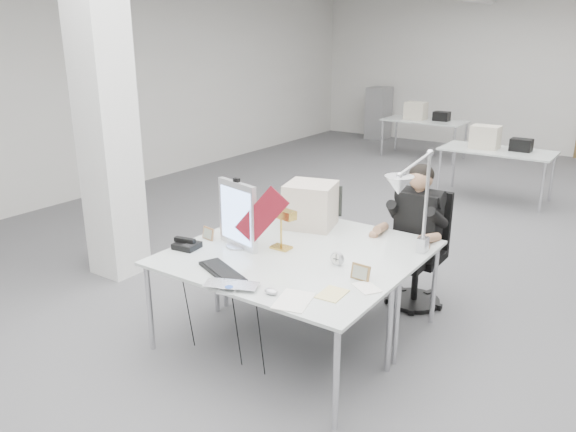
{
  "coord_description": "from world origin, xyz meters",
  "views": [
    {
      "loc": [
        2.29,
        -5.52,
        2.42
      ],
      "look_at": [
        -0.14,
        -2.0,
        1.01
      ],
      "focal_mm": 35.0,
      "sensor_mm": 36.0,
      "label": 1
    }
  ],
  "objects_px": {
    "monitor": "(238,215)",
    "desk_phone": "(187,245)",
    "beige_monitor": "(311,205)",
    "office_chair": "(417,253)",
    "seated_person": "(418,213)",
    "bankers_lamp": "(281,227)",
    "laptop": "(229,289)",
    "architect_lamp": "(414,204)",
    "desk_main": "(265,271)"
  },
  "relations": [
    {
      "from": "monitor",
      "to": "desk_phone",
      "type": "relative_size",
      "value": 2.87
    },
    {
      "from": "laptop",
      "to": "beige_monitor",
      "type": "distance_m",
      "value": 1.48
    },
    {
      "from": "desk_phone",
      "to": "architect_lamp",
      "type": "xyz_separation_m",
      "value": [
        1.6,
        0.75,
        0.44
      ]
    },
    {
      "from": "desk_main",
      "to": "laptop",
      "type": "bearing_deg",
      "value": -88.1
    },
    {
      "from": "laptop",
      "to": "bankers_lamp",
      "type": "height_order",
      "value": "bankers_lamp"
    },
    {
      "from": "office_chair",
      "to": "laptop",
      "type": "height_order",
      "value": "office_chair"
    },
    {
      "from": "bankers_lamp",
      "to": "beige_monitor",
      "type": "height_order",
      "value": "beige_monitor"
    },
    {
      "from": "bankers_lamp",
      "to": "beige_monitor",
      "type": "bearing_deg",
      "value": 110.42
    },
    {
      "from": "monitor",
      "to": "desk_phone",
      "type": "xyz_separation_m",
      "value": [
        -0.32,
        -0.27,
        -0.25
      ]
    },
    {
      "from": "laptop",
      "to": "bankers_lamp",
      "type": "distance_m",
      "value": 0.87
    },
    {
      "from": "beige_monitor",
      "to": "laptop",
      "type": "bearing_deg",
      "value": -94.53
    },
    {
      "from": "bankers_lamp",
      "to": "monitor",
      "type": "bearing_deg",
      "value": -141.92
    },
    {
      "from": "seated_person",
      "to": "laptop",
      "type": "xyz_separation_m",
      "value": [
        -0.56,
        -1.91,
        -0.13
      ]
    },
    {
      "from": "desk_main",
      "to": "laptop",
      "type": "distance_m",
      "value": 0.42
    },
    {
      "from": "monitor",
      "to": "bankers_lamp",
      "type": "height_order",
      "value": "monitor"
    },
    {
      "from": "office_chair",
      "to": "beige_monitor",
      "type": "relative_size",
      "value": 2.45
    },
    {
      "from": "architect_lamp",
      "to": "beige_monitor",
      "type": "bearing_deg",
      "value": -170.46
    },
    {
      "from": "seated_person",
      "to": "desk_phone",
      "type": "distance_m",
      "value": 2.02
    },
    {
      "from": "desk_main",
      "to": "monitor",
      "type": "distance_m",
      "value": 0.6
    },
    {
      "from": "monitor",
      "to": "beige_monitor",
      "type": "relative_size",
      "value": 1.3
    },
    {
      "from": "monitor",
      "to": "architect_lamp",
      "type": "distance_m",
      "value": 1.38
    },
    {
      "from": "office_chair",
      "to": "laptop",
      "type": "bearing_deg",
      "value": -106.47
    },
    {
      "from": "office_chair",
      "to": "desk_phone",
      "type": "bearing_deg",
      "value": -131.65
    },
    {
      "from": "office_chair",
      "to": "desk_phone",
      "type": "relative_size",
      "value": 5.41
    },
    {
      "from": "monitor",
      "to": "bankers_lamp",
      "type": "bearing_deg",
      "value": 40.69
    },
    {
      "from": "desk_phone",
      "to": "monitor",
      "type": "bearing_deg",
      "value": 33.07
    },
    {
      "from": "office_chair",
      "to": "bankers_lamp",
      "type": "height_order",
      "value": "bankers_lamp"
    },
    {
      "from": "laptop",
      "to": "bankers_lamp",
      "type": "xyz_separation_m",
      "value": [
        -0.16,
        0.84,
        0.17
      ]
    },
    {
      "from": "office_chair",
      "to": "seated_person",
      "type": "xyz_separation_m",
      "value": [
        0.0,
        -0.05,
        0.39
      ]
    },
    {
      "from": "seated_person",
      "to": "beige_monitor",
      "type": "relative_size",
      "value": 2.32
    },
    {
      "from": "desk_phone",
      "to": "architect_lamp",
      "type": "bearing_deg",
      "value": 18.17
    },
    {
      "from": "beige_monitor",
      "to": "seated_person",
      "type": "bearing_deg",
      "value": 14.59
    },
    {
      "from": "seated_person",
      "to": "bankers_lamp",
      "type": "xyz_separation_m",
      "value": [
        -0.72,
        -1.07,
        0.04
      ]
    },
    {
      "from": "monitor",
      "to": "desk_phone",
      "type": "distance_m",
      "value": 0.48
    },
    {
      "from": "desk_main",
      "to": "office_chair",
      "type": "relative_size",
      "value": 1.76
    },
    {
      "from": "office_chair",
      "to": "monitor",
      "type": "bearing_deg",
      "value": -129.45
    },
    {
      "from": "bankers_lamp",
      "to": "architect_lamp",
      "type": "bearing_deg",
      "value": 29.2
    },
    {
      "from": "desk_main",
      "to": "seated_person",
      "type": "distance_m",
      "value": 1.6
    },
    {
      "from": "bankers_lamp",
      "to": "beige_monitor",
      "type": "relative_size",
      "value": 0.89
    },
    {
      "from": "bankers_lamp",
      "to": "desk_phone",
      "type": "bearing_deg",
      "value": -135.01
    },
    {
      "from": "desk_main",
      "to": "laptop",
      "type": "relative_size",
      "value": 4.85
    },
    {
      "from": "seated_person",
      "to": "beige_monitor",
      "type": "xyz_separation_m",
      "value": [
        -0.82,
        -0.47,
        0.05
      ]
    },
    {
      "from": "desk_main",
      "to": "bankers_lamp",
      "type": "height_order",
      "value": "bankers_lamp"
    },
    {
      "from": "monitor",
      "to": "desk_phone",
      "type": "height_order",
      "value": "monitor"
    },
    {
      "from": "office_chair",
      "to": "bankers_lamp",
      "type": "xyz_separation_m",
      "value": [
        -0.72,
        -1.12,
        0.43
      ]
    },
    {
      "from": "laptop",
      "to": "architect_lamp",
      "type": "bearing_deg",
      "value": 32.12
    },
    {
      "from": "monitor",
      "to": "beige_monitor",
      "type": "distance_m",
      "value": 0.79
    },
    {
      "from": "laptop",
      "to": "architect_lamp",
      "type": "relative_size",
      "value": 0.4
    },
    {
      "from": "office_chair",
      "to": "seated_person",
      "type": "distance_m",
      "value": 0.39
    },
    {
      "from": "seated_person",
      "to": "bankers_lamp",
      "type": "height_order",
      "value": "seated_person"
    }
  ]
}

